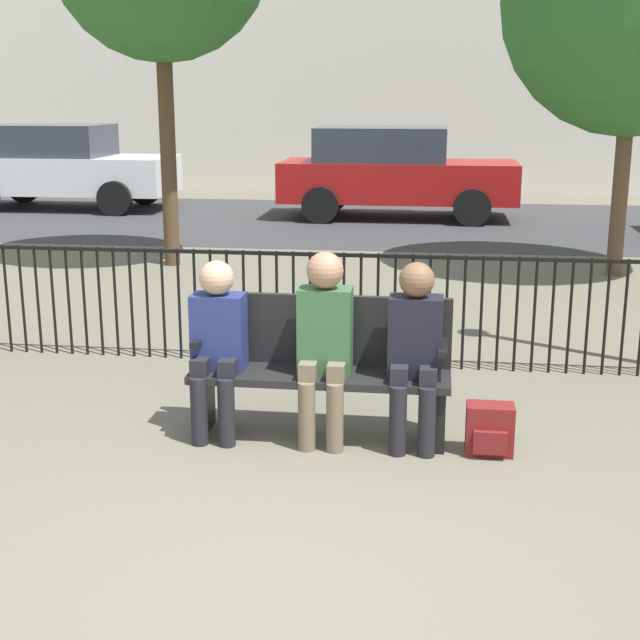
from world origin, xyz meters
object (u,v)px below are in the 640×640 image
object	(u,v)px
seated_person_0	(217,339)
seated_person_2	(415,344)
parked_car_0	(393,171)
park_bench	(322,362)
parked_car_1	(60,165)
backpack	(490,430)
seated_person_1	(324,336)
tree_0	(636,2)

from	to	relation	value
seated_person_0	seated_person_2	xyz separation A→B (m)	(1.27, 0.00, 0.01)
parked_car_0	park_bench	bearing A→B (deg)	-89.49
seated_person_2	parked_car_1	bearing A→B (deg)	122.58
parked_car_0	parked_car_1	world-z (taller)	same
park_bench	backpack	distance (m)	1.16
backpack	parked_car_0	xyz separation A→B (m)	(-1.19, 10.86, 0.68)
park_bench	parked_car_0	bearing A→B (deg)	90.51
seated_person_2	parked_car_0	distance (m)	10.80
parked_car_0	seated_person_1	bearing A→B (deg)	-89.31
seated_person_2	parked_car_1	xyz separation A→B (m)	(-7.20, 11.27, 0.17)
park_bench	seated_person_1	world-z (taller)	seated_person_1
seated_person_2	parked_car_1	distance (m)	13.38
seated_person_0	backpack	bearing A→B (deg)	-2.67
seated_person_0	seated_person_2	world-z (taller)	seated_person_2
backpack	parked_car_1	bearing A→B (deg)	124.09
tree_0	parked_car_0	distance (m)	6.20
seated_person_0	parked_car_0	distance (m)	10.80
seated_person_2	tree_0	distance (m)	6.87
tree_0	parked_car_1	xyz separation A→B (m)	(-9.53, 5.34, -2.40)
seated_person_2	parked_car_0	size ratio (longest dim) A/B	0.28
seated_person_1	tree_0	world-z (taller)	tree_0
parked_car_1	park_bench	bearing A→B (deg)	-59.39
seated_person_2	tree_0	xyz separation A→B (m)	(2.32, 5.93, 2.56)
park_bench	seated_person_2	xyz separation A→B (m)	(0.61, -0.13, 0.18)
park_bench	parked_car_1	distance (m)	12.95
tree_0	parked_car_1	size ratio (longest dim) A/B	1.14
park_bench	seated_person_2	size ratio (longest dim) A/B	1.41
backpack	parked_car_0	size ratio (longest dim) A/B	0.08
park_bench	backpack	xyz separation A→B (m)	(1.09, -0.21, -0.33)
seated_person_0	parked_car_0	xyz separation A→B (m)	(0.57, 10.78, 0.18)
park_bench	seated_person_2	bearing A→B (deg)	-11.92
seated_person_2	parked_car_0	xyz separation A→B (m)	(-0.70, 10.78, 0.17)
seated_person_1	parked_car_1	bearing A→B (deg)	120.46
backpack	tree_0	world-z (taller)	tree_0
park_bench	seated_person_0	distance (m)	0.70
park_bench	seated_person_2	world-z (taller)	seated_person_2
tree_0	parked_car_1	distance (m)	11.18
tree_0	parked_car_0	size ratio (longest dim) A/B	1.14
tree_0	parked_car_0	xyz separation A→B (m)	(-3.03, 4.84, -2.40)
backpack	parked_car_0	distance (m)	10.95
seated_person_1	parked_car_1	size ratio (longest dim) A/B	0.30
seated_person_1	tree_0	distance (m)	7.07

